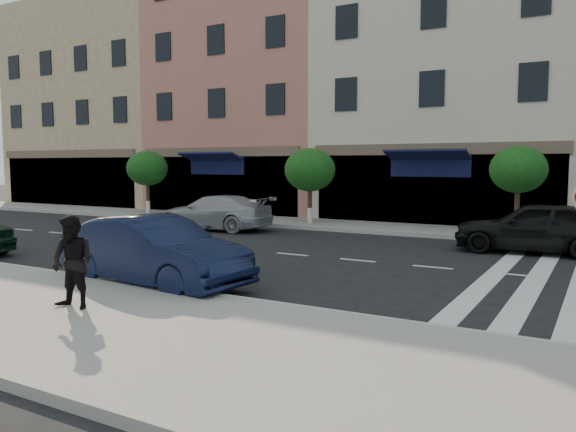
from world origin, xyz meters
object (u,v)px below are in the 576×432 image
(car_far_left, at_px, (214,212))
(car_near_mid, at_px, (155,251))
(car_far_mid, at_px, (536,227))
(walker, at_px, (73,262))

(car_far_left, bearing_deg, car_near_mid, 25.82)
(car_far_mid, bearing_deg, car_near_mid, -40.19)
(car_far_left, height_order, car_far_mid, car_far_mid)
(car_near_mid, distance_m, car_far_left, 10.10)
(car_near_mid, height_order, car_far_mid, car_far_mid)
(car_near_mid, distance_m, car_far_mid, 10.79)
(walker, xyz_separation_m, car_near_mid, (-0.53, 2.50, -0.20))
(car_near_mid, bearing_deg, car_far_mid, -30.82)
(walker, relative_size, car_near_mid, 0.35)
(walker, height_order, car_far_left, walker)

